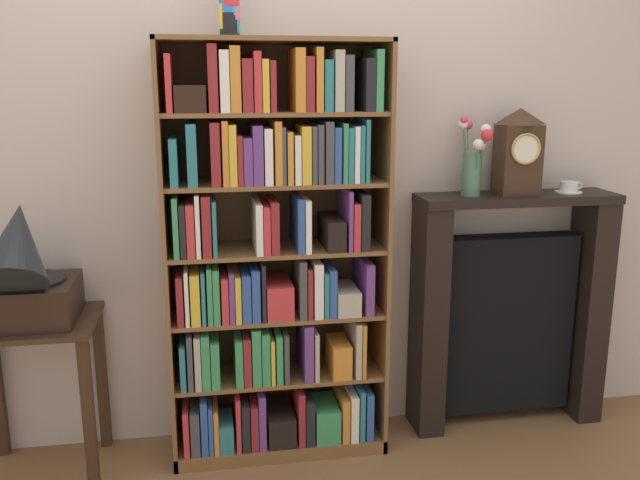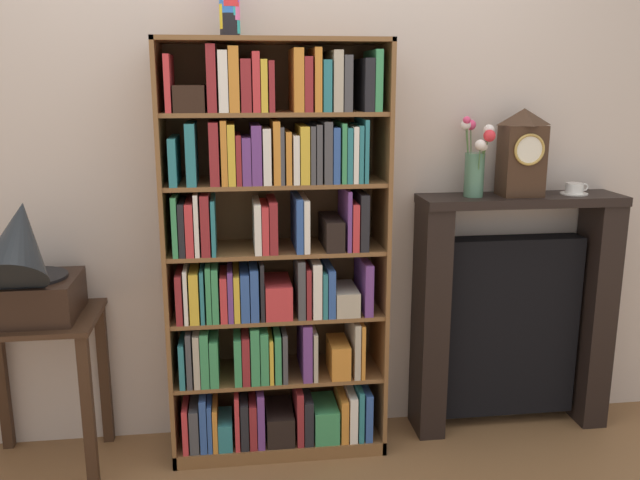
% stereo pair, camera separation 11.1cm
% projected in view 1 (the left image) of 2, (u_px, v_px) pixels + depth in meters
% --- Properties ---
extents(ground_plane, '(7.33, 6.40, 0.02)m').
position_uv_depth(ground_plane, '(281.00, 455.00, 3.00)').
color(ground_plane, brown).
extents(wall_back, '(4.33, 0.08, 2.60)m').
position_uv_depth(wall_back, '(282.00, 154.00, 2.98)').
color(wall_back, beige).
rests_on(wall_back, ground).
extents(bookshelf, '(0.93, 0.33, 1.78)m').
position_uv_depth(bookshelf, '(274.00, 264.00, 2.87)').
color(bookshelf, brown).
rests_on(bookshelf, ground).
extents(cup_stack, '(0.08, 0.08, 0.26)m').
position_uv_depth(cup_stack, '(229.00, 3.00, 2.64)').
color(cup_stack, black).
rests_on(cup_stack, bookshelf).
extents(side_table_left, '(0.50, 0.43, 0.68)m').
position_uv_depth(side_table_left, '(37.00, 364.00, 2.75)').
color(side_table_left, '#382316').
rests_on(side_table_left, ground).
extents(gramophone, '(0.36, 0.48, 0.56)m').
position_uv_depth(gramophone, '(23.00, 272.00, 2.60)').
color(gramophone, black).
rests_on(gramophone, side_table_left).
extents(fireplace_mantel, '(0.92, 0.24, 1.12)m').
position_uv_depth(fireplace_mantel, '(508.00, 312.00, 3.19)').
color(fireplace_mantel, black).
rests_on(fireplace_mantel, ground).
extents(mantel_clock, '(0.18, 0.15, 0.38)m').
position_uv_depth(mantel_clock, '(518.00, 152.00, 3.00)').
color(mantel_clock, '#382316').
rests_on(mantel_clock, fireplace_mantel).
extents(flower_vase, '(0.13, 0.18, 0.35)m').
position_uv_depth(flower_vase, '(473.00, 161.00, 2.97)').
color(flower_vase, '#4C7A60').
rests_on(flower_vase, fireplace_mantel).
extents(teacup_with_saucer, '(0.13, 0.12, 0.05)m').
position_uv_depth(teacup_with_saucer, '(569.00, 188.00, 3.08)').
color(teacup_with_saucer, white).
rests_on(teacup_with_saucer, fireplace_mantel).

